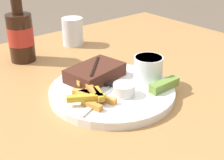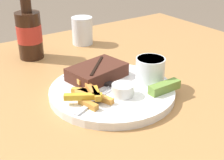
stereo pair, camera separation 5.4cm
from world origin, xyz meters
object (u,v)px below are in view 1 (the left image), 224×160
(coleslaw_cup, at_px, (148,67))
(drinking_glass, at_px, (73,32))
(steak_portion, at_px, (96,72))
(pickle_spear, at_px, (164,85))
(dipping_sauce_cup, at_px, (125,88))
(knife_utensil, at_px, (100,83))
(beer_bottle, at_px, (21,35))
(fork_utensil, at_px, (96,102))
(dinner_plate, at_px, (112,91))

(coleslaw_cup, bearing_deg, drinking_glass, 86.00)
(steak_portion, xyz_separation_m, pickle_spear, (0.08, -0.14, -0.01))
(coleslaw_cup, bearing_deg, dipping_sauce_cup, -166.63)
(steak_portion, height_order, knife_utensil, steak_portion)
(beer_bottle, xyz_separation_m, drinking_glass, (0.18, 0.02, -0.03))
(fork_utensil, bearing_deg, dinner_plate, -0.00)
(dinner_plate, xyz_separation_m, knife_utensil, (-0.01, 0.03, 0.01))
(dipping_sauce_cup, relative_size, beer_bottle, 0.22)
(coleslaw_cup, distance_m, knife_utensil, 0.12)
(knife_utensil, bearing_deg, dinner_plate, 167.67)
(dinner_plate, height_order, drinking_glass, drinking_glass)
(dinner_plate, xyz_separation_m, steak_portion, (0.00, 0.06, 0.03))
(dinner_plate, bearing_deg, fork_utensil, -156.02)
(pickle_spear, distance_m, drinking_glass, 0.42)
(fork_utensil, relative_size, drinking_glass, 1.45)
(beer_bottle, bearing_deg, dinner_plate, -79.04)
(steak_portion, bearing_deg, dipping_sauce_cup, -89.68)
(dipping_sauce_cup, xyz_separation_m, fork_utensil, (-0.07, 0.01, -0.01))
(coleslaw_cup, xyz_separation_m, dipping_sauce_cup, (-0.09, -0.02, -0.02))
(knife_utensil, xyz_separation_m, drinking_glass, (0.13, 0.31, 0.02))
(fork_utensil, bearing_deg, beer_bottle, 65.17)
(coleslaw_cup, relative_size, dipping_sauce_cup, 1.42)
(steak_portion, relative_size, pickle_spear, 1.86)
(steak_portion, xyz_separation_m, dipping_sauce_cup, (0.00, -0.10, -0.00))
(steak_portion, distance_m, coleslaw_cup, 0.12)
(dinner_plate, xyz_separation_m, dipping_sauce_cup, (0.00, -0.04, 0.02))
(dipping_sauce_cup, distance_m, drinking_glass, 0.40)
(dinner_plate, distance_m, knife_utensil, 0.04)
(steak_portion, bearing_deg, coleslaw_cup, -40.75)
(coleslaw_cup, bearing_deg, beer_bottle, 114.91)
(beer_bottle, bearing_deg, pickle_spear, -69.65)
(steak_portion, bearing_deg, dinner_plate, -91.80)
(steak_portion, xyz_separation_m, drinking_glass, (0.12, 0.28, 0.01))
(dinner_plate, height_order, fork_utensil, fork_utensil)
(pickle_spear, bearing_deg, knife_utensil, 130.95)
(knife_utensil, bearing_deg, fork_utensil, 107.82)
(beer_bottle, bearing_deg, steak_portion, -76.08)
(coleslaw_cup, height_order, dipping_sauce_cup, coleslaw_cup)
(dinner_plate, bearing_deg, dipping_sauce_cup, -86.40)
(dinner_plate, xyz_separation_m, fork_utensil, (-0.07, -0.03, 0.01))
(dipping_sauce_cup, bearing_deg, beer_bottle, 100.15)
(beer_bottle, bearing_deg, fork_utensil, -90.85)
(dinner_plate, bearing_deg, beer_bottle, 100.96)
(fork_utensil, bearing_deg, pickle_spear, -41.45)
(dipping_sauce_cup, relative_size, drinking_glass, 0.55)
(coleslaw_cup, height_order, fork_utensil, coleslaw_cup)
(pickle_spear, height_order, drinking_glass, drinking_glass)
(dipping_sauce_cup, bearing_deg, coleslaw_cup, 13.37)
(steak_portion, xyz_separation_m, beer_bottle, (-0.06, 0.26, 0.04))
(fork_utensil, distance_m, knife_utensil, 0.08)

